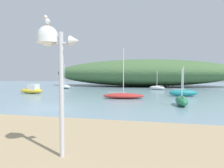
{
  "coord_description": "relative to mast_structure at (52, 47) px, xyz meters",
  "views": [
    {
      "loc": [
        7.44,
        -12.6,
        2.34
      ],
      "look_at": [
        3.24,
        5.98,
        1.51
      ],
      "focal_mm": 31.29,
      "sensor_mm": 36.0,
      "label": 1
    }
  ],
  "objects": [
    {
      "name": "seagull_on_radar",
      "position": [
        -0.12,
        -0.02,
        0.7
      ],
      "size": [
        0.15,
        0.34,
        0.24
      ],
      "color": "orange",
      "rests_on": "mast_structure"
    },
    {
      "name": "sailboat_mid_channel",
      "position": [
        5.66,
        18.47,
        -2.68
      ],
      "size": [
        3.29,
        1.57,
        3.4
      ],
      "color": "teal",
      "rests_on": "ground"
    },
    {
      "name": "ground_plane",
      "position": [
        -4.78,
        7.95,
        -3.08
      ],
      "size": [
        120.0,
        120.0,
        0.0
      ],
      "primitive_type": "plane",
      "color": "#7A99A8"
    },
    {
      "name": "sailboat_far_right",
      "position": [
        -13.31,
        27.55,
        -2.72
      ],
      "size": [
        3.72,
        3.56,
        4.46
      ],
      "color": "white",
      "rests_on": "ground"
    },
    {
      "name": "sailboat_west_reach",
      "position": [
        4.62,
        11.2,
        -2.69
      ],
      "size": [
        0.99,
        2.58,
        2.9
      ],
      "color": "#287A4C",
      "rests_on": "ground"
    },
    {
      "name": "distant_hill",
      "position": [
        -0.61,
        39.17,
        -0.15
      ],
      "size": [
        39.76,
        15.67,
        5.87
      ],
      "primitive_type": "ellipsoid",
      "color": "#476B3D",
      "rests_on": "ground"
    },
    {
      "name": "sailboat_centre_water",
      "position": [
        -0.58,
        14.94,
        -2.79
      ],
      "size": [
        4.31,
        2.02,
        5.11
      ],
      "color": "#B72D28",
      "rests_on": "ground"
    },
    {
      "name": "sailboat_far_left",
      "position": [
        2.82,
        28.24,
        -2.75
      ],
      "size": [
        2.96,
        2.55,
        3.1
      ],
      "color": "white",
      "rests_on": "ground"
    },
    {
      "name": "motorboat_near_shore",
      "position": [
        -13.15,
        17.79,
        -2.61
      ],
      "size": [
        3.49,
        1.54,
        1.24
      ],
      "color": "gold",
      "rests_on": "ground"
    },
    {
      "name": "mast_structure",
      "position": [
        0.0,
        0.0,
        0.0
      ],
      "size": [
        1.16,
        0.58,
        3.44
      ],
      "color": "silver",
      "rests_on": "beach_sand"
    }
  ]
}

